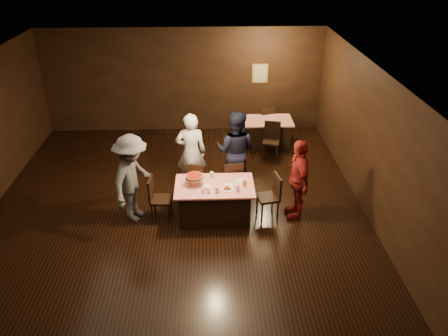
{
  "coord_description": "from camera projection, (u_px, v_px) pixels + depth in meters",
  "views": [
    {
      "loc": [
        0.72,
        -7.24,
        5.29
      ],
      "look_at": [
        1.01,
        0.63,
        1.0
      ],
      "focal_mm": 35.0,
      "sensor_mm": 36.0,
      "label": 1
    }
  ],
  "objects": [
    {
      "name": "diner_red_shirt",
      "position": [
        298.0,
        179.0,
        8.83
      ],
      "size": [
        0.51,
        1.05,
        1.73
      ],
      "primitive_type": "imported",
      "rotation": [
        0.0,
        0.0,
        -1.48
      ],
      "color": "maroon",
      "rests_on": "ground"
    },
    {
      "name": "napkin_center",
      "position": [
        229.0,
        185.0,
        8.82
      ],
      "size": [
        0.19,
        0.19,
        0.01
      ],
      "primitive_type": "cube",
      "rotation": [
        0.0,
        0.0,
        0.21
      ],
      "color": "white",
      "rests_on": "main_table"
    },
    {
      "name": "back_table",
      "position": [
        268.0,
        133.0,
        12.03
      ],
      "size": [
        1.3,
        0.9,
        0.77
      ],
      "primitive_type": "cube",
      "color": "#AC150B",
      "rests_on": "ground"
    },
    {
      "name": "condiments",
      "position": [
        205.0,
        191.0,
        8.53
      ],
      "size": [
        0.17,
        0.1,
        0.09
      ],
      "color": "silver",
      "rests_on": "main_table"
    },
    {
      "name": "chair_far_right",
      "position": [
        232.0,
        179.0,
        9.62
      ],
      "size": [
        0.49,
        0.49,
        0.95
      ],
      "primitive_type": "cube",
      "rotation": [
        0.0,
        0.0,
        3.31
      ],
      "color": "black",
      "rests_on": "ground"
    },
    {
      "name": "glass_back",
      "position": [
        212.0,
        175.0,
        9.04
      ],
      "size": [
        0.08,
        0.08,
        0.14
      ],
      "primitive_type": "cylinder",
      "color": "silver",
      "rests_on": "main_table"
    },
    {
      "name": "chair_back_far",
      "position": [
        265.0,
        122.0,
        12.51
      ],
      "size": [
        0.51,
        0.51,
        0.95
      ],
      "primitive_type": "cube",
      "rotation": [
        0.0,
        0.0,
        3.39
      ],
      "color": "black",
      "rests_on": "ground"
    },
    {
      "name": "chair_end_left",
      "position": [
        161.0,
        199.0,
        8.92
      ],
      "size": [
        0.45,
        0.45,
        0.95
      ],
      "primitive_type": "cube",
      "rotation": [
        0.0,
        0.0,
        1.5
      ],
      "color": "black",
      "rests_on": "ground"
    },
    {
      "name": "chair_far_left",
      "position": [
        196.0,
        180.0,
        9.6
      ],
      "size": [
        0.49,
        0.49,
        0.95
      ],
      "primitive_type": "cube",
      "rotation": [
        0.0,
        0.0,
        2.97
      ],
      "color": "black",
      "rests_on": "ground"
    },
    {
      "name": "chair_end_right",
      "position": [
        268.0,
        197.0,
        8.99
      ],
      "size": [
        0.49,
        0.49,
        0.95
      ],
      "primitive_type": "cube",
      "rotation": [
        0.0,
        0.0,
        -1.38
      ],
      "color": "black",
      "rests_on": "ground"
    },
    {
      "name": "chair_back_near",
      "position": [
        271.0,
        141.0,
        11.37
      ],
      "size": [
        0.5,
        0.5,
        0.95
      ],
      "primitive_type": "cube",
      "rotation": [
        0.0,
        0.0,
        -0.22
      ],
      "color": "black",
      "rests_on": "ground"
    },
    {
      "name": "glass_front_right",
      "position": [
        237.0,
        188.0,
        8.57
      ],
      "size": [
        0.08,
        0.08,
        0.14
      ],
      "primitive_type": "cylinder",
      "color": "silver",
      "rests_on": "main_table"
    },
    {
      "name": "plate_empty",
      "position": [
        241.0,
        181.0,
        8.96
      ],
      "size": [
        0.25,
        0.25,
        0.01
      ],
      "primitive_type": "cylinder",
      "color": "white",
      "rests_on": "main_table"
    },
    {
      "name": "room",
      "position": [
        169.0,
        130.0,
        7.84
      ],
      "size": [
        10.0,
        10.04,
        3.02
      ],
      "color": "black",
      "rests_on": "ground"
    },
    {
      "name": "napkin_left",
      "position": [
        207.0,
        187.0,
        8.76
      ],
      "size": [
        0.21,
        0.21,
        0.01
      ],
      "primitive_type": "cube",
      "rotation": [
        0.0,
        0.0,
        -0.35
      ],
      "color": "white",
      "rests_on": "main_table"
    },
    {
      "name": "glass_front_left",
      "position": [
        217.0,
        190.0,
        8.52
      ],
      "size": [
        0.08,
        0.08,
        0.14
      ],
      "primitive_type": "cylinder",
      "color": "silver",
      "rests_on": "main_table"
    },
    {
      "name": "plate_with_slice",
      "position": [
        227.0,
        189.0,
        8.65
      ],
      "size": [
        0.25,
        0.25,
        0.06
      ],
      "color": "white",
      "rests_on": "main_table"
    },
    {
      "name": "diner_navy_hoodie",
      "position": [
        236.0,
        151.0,
        9.8
      ],
      "size": [
        1.09,
        0.96,
        1.88
      ],
      "primitive_type": "imported",
      "rotation": [
        0.0,
        0.0,
        2.83
      ],
      "color": "black",
      "rests_on": "ground"
    },
    {
      "name": "main_table",
      "position": [
        215.0,
        201.0,
        8.99
      ],
      "size": [
        1.6,
        1.0,
        0.77
      ],
      "primitive_type": "cube",
      "color": "red",
      "rests_on": "ground"
    },
    {
      "name": "diner_grey_knit",
      "position": [
        133.0,
        179.0,
        8.71
      ],
      "size": [
        1.08,
        1.38,
        1.87
      ],
      "primitive_type": "imported",
      "rotation": [
        0.0,
        0.0,
        1.21
      ],
      "color": "#58595D",
      "rests_on": "ground"
    },
    {
      "name": "diner_white_jacket",
      "position": [
        191.0,
        152.0,
        9.76
      ],
      "size": [
        0.68,
        0.46,
        1.86
      ],
      "primitive_type": "imported",
      "rotation": [
        0.0,
        0.0,
        3.16
      ],
      "color": "silver",
      "rests_on": "ground"
    },
    {
      "name": "glass_amber",
      "position": [
        244.0,
        183.0,
        8.75
      ],
      "size": [
        0.08,
        0.08,
        0.14
      ],
      "primitive_type": "cylinder",
      "color": "#BF7F26",
      "rests_on": "main_table"
    },
    {
      "name": "pizza_stand",
      "position": [
        194.0,
        177.0,
        8.75
      ],
      "size": [
        0.38,
        0.38,
        0.22
      ],
      "color": "black",
      "rests_on": "main_table"
    }
  ]
}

